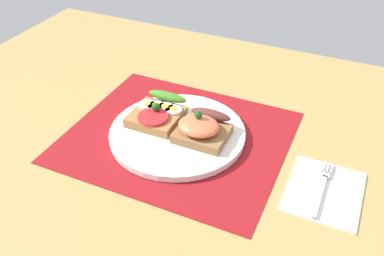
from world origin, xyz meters
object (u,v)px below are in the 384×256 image
sandwich_egg_tomato (158,113)px  plate (177,133)px  napkin (324,191)px  sandwich_salmon (201,128)px  fork (322,186)px

sandwich_egg_tomato → plate: bearing=-20.0°
sandwich_egg_tomato → napkin: sandwich_egg_tomato is taller
sandwich_salmon → napkin: 23.49cm
sandwich_egg_tomato → fork: bearing=-8.4°
plate → fork: plate is taller
sandwich_egg_tomato → sandwich_salmon: 10.00cm
sandwich_salmon → sandwich_egg_tomato: bearing=169.7°
sandwich_salmon → fork: size_ratio=0.71×
plate → fork: size_ratio=1.90×
sandwich_egg_tomato → fork: size_ratio=0.79×
napkin → sandwich_salmon: bearing=171.8°
plate → sandwich_salmon: bearing=0.3°
plate → sandwich_salmon: size_ratio=2.69×
sandwich_salmon → napkin: bearing=-8.2°
sandwich_egg_tomato → fork: sandwich_egg_tomato is taller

